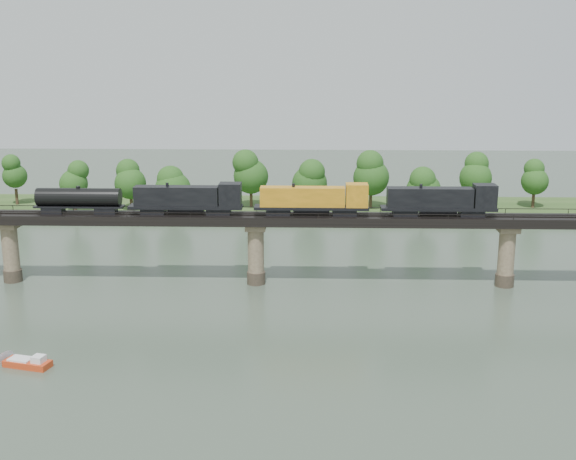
{
  "coord_description": "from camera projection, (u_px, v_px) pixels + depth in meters",
  "views": [
    {
      "loc": [
        8.67,
        -81.62,
        36.2
      ],
      "look_at": [
        5.18,
        30.0,
        9.0
      ],
      "focal_mm": 45.0,
      "sensor_mm": 36.0,
      "label": 1
    }
  ],
  "objects": [
    {
      "name": "ground",
      "position": [
        238.0,
        359.0,
        88.1
      ],
      "size": [
        400.0,
        400.0,
        0.0
      ],
      "primitive_type": "plane",
      "color": "#344234",
      "rests_on": "ground"
    },
    {
      "name": "far_bank",
      "position": [
        273.0,
        209.0,
        170.45
      ],
      "size": [
        300.0,
        24.0,
        1.6
      ],
      "primitive_type": "cube",
      "color": "#2C471C",
      "rests_on": "ground"
    },
    {
      "name": "bridge",
      "position": [
        256.0,
        251.0,
        115.94
      ],
      "size": [
        236.0,
        30.0,
        11.5
      ],
      "color": "#473A2D",
      "rests_on": "ground"
    },
    {
      "name": "bridge_superstructure",
      "position": [
        255.0,
        213.0,
        114.44
      ],
      "size": [
        220.0,
        4.9,
        0.75
      ],
      "color": "black",
      "rests_on": "bridge"
    },
    {
      "name": "far_treeline",
      "position": [
        236.0,
        178.0,
        164.46
      ],
      "size": [
        289.06,
        17.54,
        13.6
      ],
      "color": "#382619",
      "rests_on": "far_bank"
    },
    {
      "name": "freight_train",
      "position": [
        270.0,
        200.0,
        113.87
      ],
      "size": [
        73.18,
        2.85,
        5.04
      ],
      "color": "black",
      "rests_on": "bridge"
    },
    {
      "name": "motorboat",
      "position": [
        28.0,
        362.0,
        85.84
      ],
      "size": [
        5.99,
        3.38,
        1.58
      ],
      "rotation": [
        0.0,
        0.0,
        -0.25
      ],
      "color": "red",
      "rests_on": "ground"
    }
  ]
}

